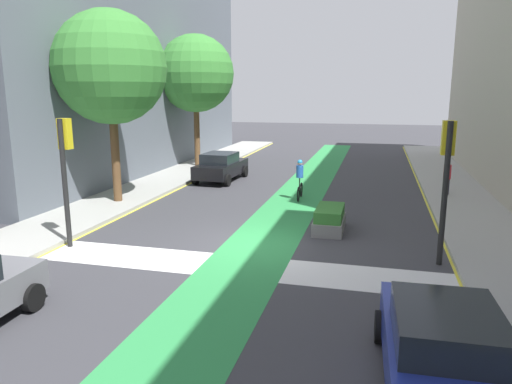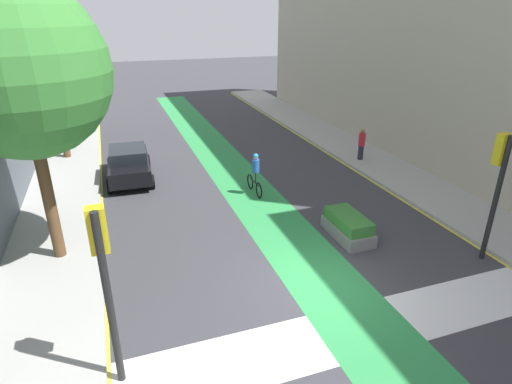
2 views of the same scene
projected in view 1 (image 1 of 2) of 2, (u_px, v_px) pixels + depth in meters
ground_plane at (255, 245)px, 15.40m from camera, size 120.00×120.00×0.00m
bike_lane_paint at (260, 245)px, 15.35m from camera, size 2.40×60.00×0.01m
crosswalk_band at (237, 266)px, 13.50m from camera, size 12.00×1.80×0.01m
sidewalk_left at (55, 227)px, 17.20m from camera, size 3.00×60.00×0.15m
curb_stripe_left at (91, 231)px, 16.85m from camera, size 0.16×60.00×0.01m
sidewalk_right at (508, 263)px, 13.57m from camera, size 3.00×60.00×0.15m
curb_stripe_right at (452, 261)px, 13.94m from camera, size 0.16×60.00×0.01m
traffic_signal_near_right at (447, 165)px, 13.18m from camera, size 0.35×0.52×4.09m
traffic_signal_near_left at (65, 158)px, 14.75m from camera, size 0.35×0.52×4.06m
car_blue_right_near at (443, 350)px, 7.63m from camera, size 2.14×4.26×1.57m
car_black_left_far at (221, 166)px, 26.27m from camera, size 2.17×4.27×1.57m
cyclist_in_lane at (300, 179)px, 21.64m from camera, size 0.32×1.73×1.86m
pedestrian_sidewalk_right_a at (447, 177)px, 22.05m from camera, size 0.34×0.34×1.61m
street_tree_near at (110, 68)px, 19.77m from camera, size 4.72×4.72×8.06m
street_tree_far at (195, 74)px, 29.78m from camera, size 4.83×4.83×8.24m
median_planter at (329, 219)px, 16.91m from camera, size 1.03×2.11×0.85m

